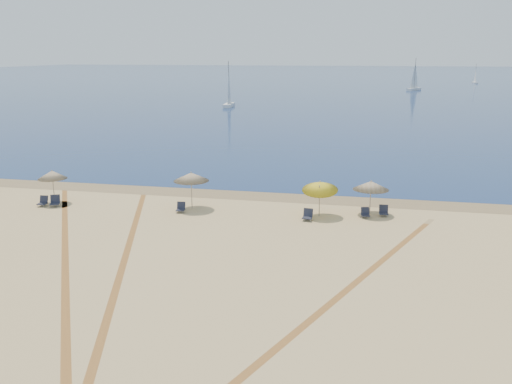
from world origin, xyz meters
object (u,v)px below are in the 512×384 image
Objects in this scene: chair_6 at (365,213)px; sailboat_1 at (475,78)px; umbrella_2 at (191,177)px; sailboat_0 at (414,81)px; umbrella_4 at (371,185)px; chair_4 at (181,208)px; chair_3 at (55,201)px; chair_5 at (308,215)px; umbrella_3 at (320,186)px; umbrella_1 at (52,175)px; chair_2 at (43,202)px; chair_7 at (384,211)px; sailboat_2 at (229,93)px.

sailboat_1 is (34.32, 162.91, 1.67)m from chair_6.
sailboat_0 is (23.10, 123.59, 0.46)m from umbrella_2.
sailboat_0 is 45.57m from sailboat_1.
umbrella_4 reaches higher than chair_4.
chair_5 is (17.09, 0.25, -0.02)m from chair_3.
sailboat_1 is (37.19, 163.26, -0.03)m from umbrella_3.
umbrella_1 is 3.32× the size of chair_2.
chair_3 is 21.83m from chair_7.
chair_6 is at bearing -19.23° from chair_3.
umbrella_3 is 3.63× the size of chair_7.
umbrella_1 reaches higher than chair_7.
chair_2 is (-21.66, -2.49, -1.59)m from umbrella_4.
umbrella_2 is 2.14m from chair_4.
umbrella_1 reaches higher than chair_3.
umbrella_3 is at bearing 177.84° from chair_6.
chair_5 is at bearing -22.75° from chair_3.
umbrella_2 reaches higher than umbrella_1.
chair_5 reaches higher than chair_2.
umbrella_3 is 0.29× the size of sailboat_0.
chair_4 is 126.76m from sailboat_0.
chair_4 is 1.03× the size of chair_6.
umbrella_4 is at bearing 1.50° from chair_4.
umbrella_3 reaches higher than chair_6.
chair_4 reaches higher than chair_6.
chair_2 is at bearing -91.42° from sailboat_2.
umbrella_1 is at bearing -179.21° from chair_7.
sailboat_1 is (55.71, 164.62, 1.64)m from chair_2.
sailboat_1 is 0.75× the size of sailboat_2.
chair_5 is 1.07× the size of chair_6.
chair_2 reaches higher than chair_6.
umbrella_2 is at bearing 3.68° from umbrella_1.
sailboat_0 reaches higher than chair_4.
sailboat_1 is (45.64, 163.19, -0.22)m from umbrella_2.
chair_6 is (20.58, 1.57, -0.05)m from chair_3.
chair_2 is at bearing -114.77° from umbrella_1.
umbrella_4 is at bearing 1.97° from chair_2.
umbrella_2 is at bearing -108.09° from sailboat_1.
umbrella_4 is at bearing 33.46° from chair_5.
sailboat_1 is (54.90, 164.47, 1.62)m from chair_3.
chair_5 is at bearing -66.08° from sailboat_0.
chair_5 is at bearing -7.48° from umbrella_2.
umbrella_1 is at bearing -91.07° from sailboat_2.
umbrella_1 is at bearing -176.32° from umbrella_2.
sailboat_0 is at bearing 81.95° from chair_7.
umbrella_3 is 3.33m from umbrella_4.
umbrella_3 is 3.56× the size of chair_4.
chair_4 is 8.28m from chair_5.
chair_7 is at bearing 4.05° from umbrella_2.
umbrella_2 is 8.46m from umbrella_3.
umbrella_3 is 2.76× the size of chair_3.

